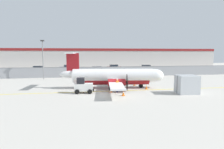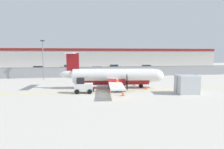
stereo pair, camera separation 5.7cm
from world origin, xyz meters
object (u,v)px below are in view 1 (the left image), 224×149
(traffic_cone_far_left, at_px, (123,93))
(parked_car_0, at_px, (39,69))
(traffic_cone_far_right, at_px, (146,87))
(parked_car_2, at_px, (96,70))
(traffic_cone_near_left, at_px, (111,90))
(parked_car_3, at_px, (114,67))
(apron_light_pole, at_px, (43,56))
(traffic_cone_near_right, at_px, (134,83))
(parked_car_4, at_px, (146,68))
(baggage_tug, at_px, (83,86))
(commuter_airplane, at_px, (115,77))
(parked_car_1, at_px, (68,68))
(ground_crew_worker, at_px, (117,85))
(cargo_container, at_px, (187,84))

(traffic_cone_far_left, distance_m, parked_car_0, 33.89)
(traffic_cone_far_right, distance_m, parked_car_0, 32.77)
(parked_car_2, bearing_deg, traffic_cone_near_left, 86.25)
(parked_car_3, bearing_deg, apron_light_pole, -134.72)
(apron_light_pole, bearing_deg, traffic_cone_near_left, -54.29)
(parked_car_3, relative_size, apron_light_pole, 0.58)
(traffic_cone_near_right, bearing_deg, parked_car_4, 67.26)
(apron_light_pole, bearing_deg, baggage_tug, -64.16)
(commuter_airplane, relative_size, parked_car_1, 3.67)
(commuter_airplane, xyz_separation_m, parked_car_2, (-0.73, 20.98, -0.71))
(ground_crew_worker, height_order, parked_car_0, same)
(baggage_tug, relative_size, traffic_cone_far_left, 3.79)
(baggage_tug, bearing_deg, traffic_cone_near_left, 5.15)
(traffic_cone_far_right, bearing_deg, parked_car_1, 111.34)
(commuter_airplane, distance_m, baggage_tug, 5.34)
(parked_car_0, bearing_deg, traffic_cone_near_right, -47.18)
(parked_car_4, bearing_deg, parked_car_0, 7.57)
(commuter_airplane, distance_m, traffic_cone_far_right, 4.50)
(traffic_cone_far_right, relative_size, parked_car_0, 0.15)
(baggage_tug, distance_m, traffic_cone_far_left, 5.06)
(commuter_airplane, xyz_separation_m, cargo_container, (7.81, -5.19, -0.50))
(traffic_cone_near_left, relative_size, parked_car_4, 0.15)
(ground_crew_worker, distance_m, parked_car_4, 31.61)
(commuter_airplane, bearing_deg, parked_car_1, 112.14)
(traffic_cone_near_left, xyz_separation_m, parked_car_0, (-13.80, 28.16, 0.58))
(baggage_tug, xyz_separation_m, traffic_cone_far_right, (8.47, 1.33, -0.54))
(parked_car_3, bearing_deg, parked_car_1, 175.53)
(ground_crew_worker, xyz_separation_m, cargo_container, (8.11, -2.04, 0.15))
(cargo_container, bearing_deg, traffic_cone_near_right, 127.65)
(ground_crew_worker, xyz_separation_m, parked_car_1, (-7.69, 32.40, -0.06))
(traffic_cone_far_left, bearing_deg, traffic_cone_far_right, 42.38)
(commuter_airplane, bearing_deg, cargo_container, -26.77)
(ground_crew_worker, xyz_separation_m, parked_car_4, (13.52, 28.57, -0.06))
(ground_crew_worker, relative_size, traffic_cone_far_left, 2.66)
(parked_car_2, relative_size, apron_light_pole, 0.59)
(traffic_cone_far_left, relative_size, parked_car_3, 0.15)
(baggage_tug, height_order, traffic_cone_far_right, baggage_tug)
(commuter_airplane, distance_m, cargo_container, 9.39)
(traffic_cone_near_left, height_order, apron_light_pole, apron_light_pole)
(traffic_cone_near_right, distance_m, parked_car_1, 29.77)
(baggage_tug, bearing_deg, parked_car_1, 101.94)
(ground_crew_worker, relative_size, cargo_container, 0.67)
(traffic_cone_near_left, distance_m, parked_car_2, 23.89)
(traffic_cone_near_right, bearing_deg, cargo_container, -56.72)
(commuter_airplane, xyz_separation_m, baggage_tug, (-4.44, -2.87, -0.75))
(ground_crew_worker, distance_m, traffic_cone_far_right, 4.67)
(traffic_cone_far_left, distance_m, parked_car_4, 33.36)
(traffic_cone_near_right, height_order, apron_light_pole, apron_light_pole)
(cargo_container, bearing_deg, traffic_cone_near_left, 169.79)
(parked_car_0, bearing_deg, apron_light_pole, -70.92)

